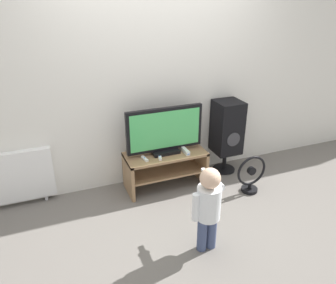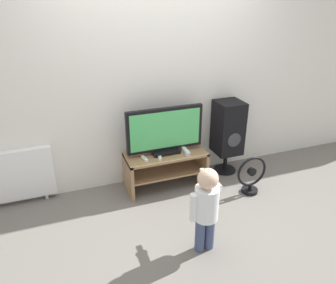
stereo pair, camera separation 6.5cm
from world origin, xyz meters
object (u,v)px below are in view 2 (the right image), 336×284
(television, at_px, (165,131))
(remote_secondary, at_px, (160,157))
(floor_fan, at_px, (251,176))
(game_console, at_px, (185,151))
(radiator, at_px, (14,176))
(remote_primary, at_px, (145,159))
(child, at_px, (206,203))
(speaker_tower, at_px, (228,129))

(television, relative_size, remote_secondary, 6.62)
(remote_secondary, relative_size, floor_fan, 0.30)
(game_console, distance_m, floor_fan, 0.81)
(game_console, xyz_separation_m, radiator, (-1.85, 0.28, -0.11))
(radiator, bearing_deg, remote_primary, -11.76)
(television, height_order, radiator, television)
(game_console, bearing_deg, radiator, 171.37)
(remote_secondary, bearing_deg, child, -86.27)
(game_console, distance_m, radiator, 1.88)
(television, relative_size, game_console, 4.42)
(television, height_order, game_console, television)
(speaker_tower, distance_m, floor_fan, 0.67)
(floor_fan, bearing_deg, game_console, 147.75)
(floor_fan, bearing_deg, television, 150.30)
(game_console, bearing_deg, remote_primary, -179.71)
(radiator, bearing_deg, remote_secondary, -11.31)
(remote_secondary, xyz_separation_m, radiator, (-1.53, 0.31, -0.10))
(remote_primary, distance_m, floor_fan, 1.23)
(remote_secondary, distance_m, floor_fan, 1.07)
(remote_primary, bearing_deg, child, -77.22)
(game_console, height_order, radiator, radiator)
(television, relative_size, floor_fan, 1.95)
(television, distance_m, game_console, 0.33)
(remote_primary, distance_m, child, 1.07)
(remote_primary, relative_size, child, 0.16)
(remote_primary, bearing_deg, television, 17.64)
(remote_secondary, distance_m, speaker_tower, 0.97)
(game_console, bearing_deg, child, -103.51)
(game_console, xyz_separation_m, remote_primary, (-0.49, -0.00, -0.01))
(floor_fan, bearing_deg, speaker_tower, 92.32)
(child, bearing_deg, remote_secondary, 93.73)
(remote_secondary, height_order, child, child)
(remote_primary, bearing_deg, radiator, 168.24)
(game_console, bearing_deg, floor_fan, -32.25)
(remote_primary, bearing_deg, remote_secondary, -7.66)
(television, height_order, child, television)
(remote_secondary, distance_m, radiator, 1.57)
(floor_fan, bearing_deg, remote_primary, 160.30)
(game_console, bearing_deg, television, 158.78)
(television, bearing_deg, remote_secondary, -132.95)
(remote_primary, distance_m, remote_secondary, 0.17)
(child, distance_m, speaker_tower, 1.48)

